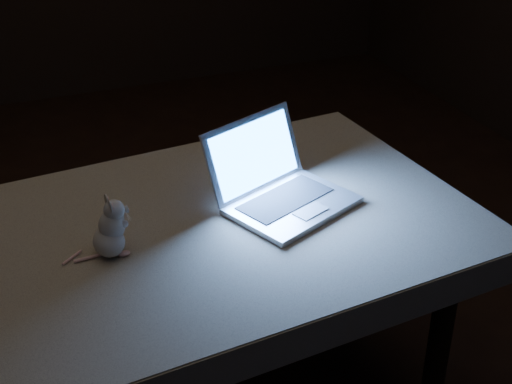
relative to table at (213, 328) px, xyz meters
name	(u,v)px	position (x,y,z in m)	size (l,w,h in m)	color
floor	(160,348)	(-0.08, 0.37, -0.36)	(5.00, 5.00, 0.00)	black
table	(213,328)	(0.00, 0.00, 0.00)	(1.33, 0.85, 0.71)	black
tablecloth	(186,254)	(-0.08, -0.05, 0.32)	(1.43, 0.95, 0.10)	#BCB19A
laptop	(293,172)	(0.24, -0.01, 0.48)	(0.33, 0.29, 0.23)	silver
plush_mouse	(107,227)	(-0.28, -0.05, 0.44)	(0.12, 0.12, 0.16)	silver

